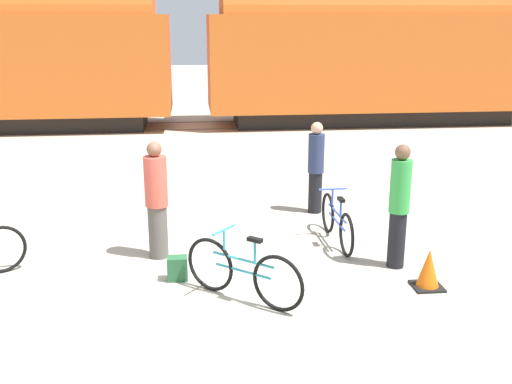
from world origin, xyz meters
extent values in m
plane|color=#B2A893|center=(0.00, 0.00, 0.00)|extent=(80.00, 80.00, 0.00)
cube|color=black|center=(-6.17, 12.87, 0.28)|extent=(9.30, 2.22, 0.55)
cube|color=black|center=(6.17, 12.87, 0.28)|extent=(9.30, 2.22, 0.55)
cube|color=#CC5B1E|center=(6.17, 12.87, 2.09)|extent=(11.07, 2.96, 3.07)
cylinder|color=#CC5B1E|center=(6.17, 12.87, 3.62)|extent=(10.18, 2.82, 2.82)
cube|color=#4C4238|center=(0.00, 12.16, 0.01)|extent=(60.08, 0.07, 0.01)
cube|color=#4C4238|center=(0.00, 13.59, 0.01)|extent=(60.08, 0.07, 0.01)
torus|color=black|center=(2.27, 2.12, 0.34)|extent=(0.08, 0.68, 0.68)
torus|color=black|center=(2.31, 1.03, 0.34)|extent=(0.08, 0.68, 0.68)
cylinder|color=#3351B7|center=(2.29, 1.58, 0.51)|extent=(0.07, 0.96, 0.04)
cylinder|color=#3351B7|center=(2.29, 1.58, 0.37)|extent=(0.07, 0.87, 0.04)
cylinder|color=#3351B7|center=(2.29, 1.39, 0.66)|extent=(0.04, 0.04, 0.28)
cube|color=black|center=(2.29, 1.39, 0.80)|extent=(0.09, 0.20, 0.05)
cylinder|color=#3351B7|center=(2.28, 1.88, 0.67)|extent=(0.04, 0.04, 0.32)
cylinder|color=#3351B7|center=(2.28, 1.88, 0.83)|extent=(0.46, 0.05, 0.03)
torus|color=black|center=(0.20, 0.05, 0.37)|extent=(0.60, 0.51, 0.74)
torus|color=black|center=(1.01, -0.63, 0.37)|extent=(0.60, 0.51, 0.74)
cylinder|color=teal|center=(0.61, -0.29, 0.56)|extent=(0.74, 0.63, 0.04)
cylinder|color=teal|center=(0.61, -0.29, 0.41)|extent=(0.67, 0.57, 0.04)
cylinder|color=teal|center=(0.75, -0.41, 0.72)|extent=(0.04, 0.04, 0.31)
cube|color=black|center=(0.75, -0.41, 0.87)|extent=(0.20, 0.19, 0.05)
cylinder|color=teal|center=(0.38, -0.10, 0.73)|extent=(0.04, 0.04, 0.35)
cylinder|color=teal|center=(0.38, -0.10, 0.91)|extent=(0.32, 0.37, 0.03)
torus|color=black|center=(-2.74, 0.95, 0.35)|extent=(0.65, 0.36, 0.71)
cylinder|color=black|center=(2.27, 3.22, 0.39)|extent=(0.25, 0.25, 0.77)
cylinder|color=navy|center=(2.27, 3.22, 1.13)|extent=(0.30, 0.30, 0.72)
sphere|color=tan|center=(2.27, 3.22, 1.60)|extent=(0.22, 0.22, 0.22)
cylinder|color=#514C47|center=(-0.54, 1.31, 0.41)|extent=(0.29, 0.29, 0.82)
cylinder|color=#CC4C3D|center=(-0.54, 1.31, 1.20)|extent=(0.34, 0.34, 0.75)
sphere|color=brown|center=(-0.54, 1.31, 1.68)|extent=(0.22, 0.22, 0.22)
cylinder|color=black|center=(2.93, 0.56, 0.42)|extent=(0.25, 0.25, 0.84)
cylinder|color=green|center=(2.93, 0.56, 1.23)|extent=(0.29, 0.29, 0.77)
sphere|color=brown|center=(2.93, 0.56, 1.72)|extent=(0.22, 0.22, 0.22)
cube|color=#235633|center=(-0.25, 0.43, 0.17)|extent=(0.28, 0.20, 0.34)
cube|color=black|center=(3.13, -0.18, 0.01)|extent=(0.40, 0.40, 0.03)
cone|color=orange|center=(3.13, -0.18, 0.28)|extent=(0.32, 0.32, 0.55)
camera|label=1|loc=(0.01, -7.33, 3.52)|focal=42.00mm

